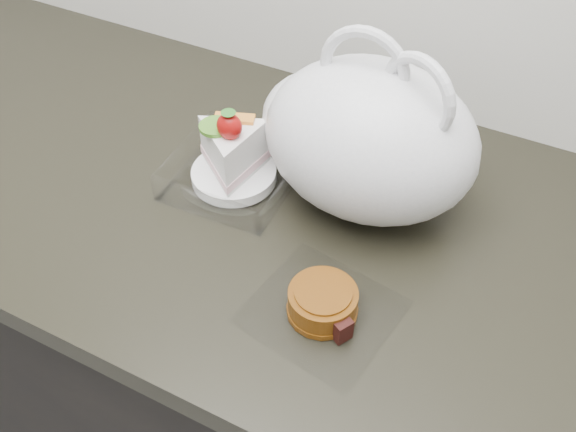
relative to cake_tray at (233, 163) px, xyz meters
The scene contains 4 objects.
counter 0.49m from the cake_tray, 10.60° to the right, with size 2.04×0.64×0.90m.
cake_tray is the anchor object (origin of this frame).
mooncake_wrap 0.27m from the cake_tray, 35.87° to the right, with size 0.19×0.18×0.04m.
plastic_bag 0.19m from the cake_tray, 18.92° to the left, with size 0.35×0.27×0.27m.
Camera 1 is at (0.33, 1.11, 1.54)m, focal length 40.00 mm.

